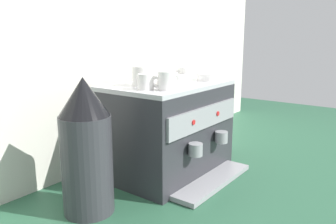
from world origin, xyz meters
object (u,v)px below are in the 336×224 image
at_px(ceramic_bowl_1, 173,75).
at_px(ceramic_bowl_2, 208,77).
at_px(ceramic_cup_3, 142,76).
at_px(ceramic_cup_0, 147,82).
at_px(ceramic_cup_2, 184,75).
at_px(ceramic_cup_1, 167,81).
at_px(coffee_grinder, 87,148).
at_px(espresso_machine, 169,129).
at_px(ceramic_bowl_0, 171,80).
at_px(milk_pitcher, 216,134).

xyz_separation_m(ceramic_bowl_1, ceramic_bowl_2, (0.02, -0.19, -0.00)).
distance_m(ceramic_cup_3, ceramic_bowl_1, 0.31).
height_order(ceramic_cup_0, ceramic_cup_2, ceramic_cup_2).
bearing_deg(ceramic_bowl_1, ceramic_cup_1, -147.45).
height_order(ceramic_cup_3, ceramic_bowl_1, ceramic_cup_3).
bearing_deg(ceramic_cup_2, ceramic_cup_3, 163.70).
bearing_deg(ceramic_cup_0, ceramic_cup_1, -59.98).
bearing_deg(ceramic_bowl_2, coffee_grinder, 172.47).
bearing_deg(coffee_grinder, ceramic_cup_2, -2.68).
distance_m(ceramic_cup_0, ceramic_bowl_1, 0.39).
bearing_deg(espresso_machine, ceramic_cup_0, -168.21).
bearing_deg(ceramic_cup_3, espresso_machine, -15.63).
distance_m(ceramic_cup_1, ceramic_cup_3, 0.15).
relative_size(espresso_machine, ceramic_bowl_0, 4.43).
height_order(ceramic_cup_1, coffee_grinder, same).
xyz_separation_m(ceramic_bowl_1, coffee_grinder, (-0.63, -0.10, -0.19)).
height_order(ceramic_cup_0, ceramic_cup_1, ceramic_cup_1).
bearing_deg(ceramic_cup_2, ceramic_bowl_0, -174.72).
relative_size(ceramic_cup_0, ceramic_bowl_2, 0.82).
height_order(espresso_machine, ceramic_bowl_0, ceramic_bowl_0).
bearing_deg(ceramic_cup_1, ceramic_cup_2, 19.47).
bearing_deg(ceramic_bowl_0, ceramic_cup_1, -149.53).
bearing_deg(ceramic_cup_1, espresso_machine, 34.52).
bearing_deg(ceramic_cup_1, ceramic_bowl_1, 32.55).
bearing_deg(ceramic_cup_3, ceramic_cup_0, -129.13).
xyz_separation_m(espresso_machine, ceramic_cup_0, (-0.20, -0.04, 0.24)).
height_order(ceramic_cup_0, ceramic_cup_3, ceramic_cup_3).
bearing_deg(coffee_grinder, ceramic_cup_3, 6.39).
height_order(ceramic_cup_2, ceramic_bowl_0, ceramic_cup_2).
bearing_deg(coffee_grinder, ceramic_bowl_1, 8.94).
distance_m(ceramic_cup_1, ceramic_cup_2, 0.25).
xyz_separation_m(ceramic_cup_0, ceramic_bowl_1, (0.37, 0.14, -0.01)).
bearing_deg(ceramic_cup_0, ceramic_bowl_1, 21.07).
bearing_deg(ceramic_bowl_2, ceramic_bowl_0, 167.20).
height_order(ceramic_bowl_0, coffee_grinder, coffee_grinder).
bearing_deg(ceramic_bowl_0, coffee_grinder, 175.24).
xyz_separation_m(ceramic_cup_0, milk_pitcher, (0.64, 0.04, -0.36)).
xyz_separation_m(ceramic_cup_0, ceramic_bowl_0, (0.17, 0.01, -0.01)).
distance_m(ceramic_bowl_2, milk_pitcher, 0.43).
bearing_deg(ceramic_bowl_1, ceramic_cup_0, -158.93).
distance_m(ceramic_cup_3, ceramic_bowl_2, 0.35).
height_order(ceramic_cup_2, ceramic_bowl_1, ceramic_cup_2).
distance_m(espresso_machine, coffee_grinder, 0.47).
distance_m(ceramic_cup_1, milk_pitcher, 0.71).
relative_size(espresso_machine, ceramic_cup_3, 5.11).
relative_size(ceramic_cup_2, milk_pitcher, 0.53).
height_order(ceramic_bowl_0, milk_pitcher, ceramic_bowl_0).
height_order(ceramic_cup_0, ceramic_bowl_0, ceramic_cup_0).
relative_size(ceramic_cup_1, ceramic_bowl_0, 0.79).
relative_size(ceramic_cup_3, ceramic_bowl_0, 0.87).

